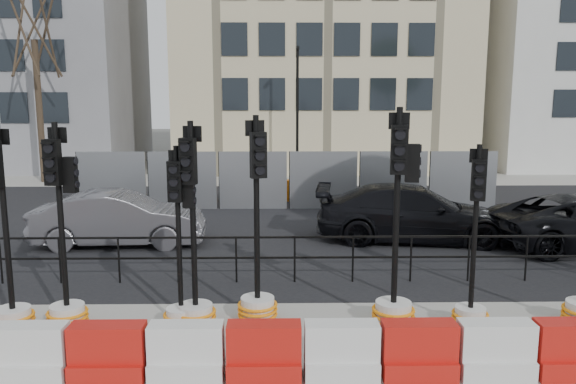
{
  "coord_description": "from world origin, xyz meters",
  "views": [
    {
      "loc": [
        -0.32,
        -9.93,
        3.79
      ],
      "look_at": [
        -0.11,
        3.0,
        1.61
      ],
      "focal_mm": 35.0,
      "sensor_mm": 36.0,
      "label": 1
    }
  ],
  "objects": [
    {
      "name": "ground",
      "position": [
        0.0,
        0.0,
        0.0
      ],
      "size": [
        120.0,
        120.0,
        0.0
      ],
      "primitive_type": "plane",
      "color": "#51514C",
      "rests_on": "ground"
    },
    {
      "name": "road",
      "position": [
        0.0,
        7.0,
        0.01
      ],
      "size": [
        40.0,
        14.0,
        0.03
      ],
      "primitive_type": "cube",
      "color": "black",
      "rests_on": "ground"
    },
    {
      "name": "sidewalk_far",
      "position": [
        0.0,
        16.0,
        0.01
      ],
      "size": [
        40.0,
        4.0,
        0.02
      ],
      "primitive_type": "cube",
      "color": "gray",
      "rests_on": "ground"
    },
    {
      "name": "building_grey",
      "position": [
        -14.0,
        21.99,
        7.0
      ],
      "size": [
        11.0,
        9.06,
        14.0
      ],
      "color": "gray",
      "rests_on": "ground"
    },
    {
      "name": "building_cream",
      "position": [
        2.0,
        21.99,
        9.0
      ],
      "size": [
        15.0,
        10.06,
        18.0
      ],
      "color": "beige",
      "rests_on": "ground"
    },
    {
      "name": "kerb_railing",
      "position": [
        0.0,
        1.2,
        0.69
      ],
      "size": [
        18.0,
        0.04,
        1.0
      ],
      "color": "black",
      "rests_on": "ground"
    },
    {
      "name": "heras_fencing",
      "position": [
        -0.49,
        9.71,
        0.71
      ],
      "size": [
        14.33,
        1.72,
        2.0
      ],
      "color": "gray",
      "rests_on": "ground"
    },
    {
      "name": "lamp_post_far",
      "position": [
        0.5,
        14.98,
        3.22
      ],
      "size": [
        0.12,
        0.56,
        6.0
      ],
      "color": "black",
      "rests_on": "ground"
    },
    {
      "name": "tree_bare_far",
      "position": [
        -11.0,
        15.5,
        6.65
      ],
      "size": [
        2.0,
        2.0,
        9.0
      ],
      "color": "#473828",
      "rests_on": "ground"
    },
    {
      "name": "barrier_row",
      "position": [
        0.0,
        -2.8,
        0.37
      ],
      "size": [
        14.65,
        0.5,
        0.8
      ],
      "color": "red",
      "rests_on": "ground"
    },
    {
      "name": "traffic_signal_a",
      "position": [
        -4.67,
        -1.2,
        0.7
      ],
      "size": [
        0.67,
        0.67,
        3.4
      ],
      "rotation": [
        0.0,
        0.0,
        -0.34
      ],
      "color": "silver",
      "rests_on": "ground"
    },
    {
      "name": "traffic_signal_b",
      "position": [
        -3.82,
        -1.07,
        0.81
      ],
      "size": [
        0.67,
        0.67,
        3.42
      ],
      "rotation": [
        0.0,
        0.0,
        -0.16
      ],
      "color": "silver",
      "rests_on": "ground"
    },
    {
      "name": "traffic_signal_c",
      "position": [
        -1.71,
        -1.09,
        0.71
      ],
      "size": [
        0.68,
        0.68,
        3.44
      ],
      "rotation": [
        0.0,
        0.0,
        -0.27
      ],
      "color": "silver",
      "rests_on": "ground"
    },
    {
      "name": "traffic_signal_d",
      "position": [
        -1.93,
        -1.11,
        0.73
      ],
      "size": [
        0.6,
        0.6,
        3.05
      ],
      "rotation": [
        0.0,
        0.0,
        -0.1
      ],
      "color": "silver",
      "rests_on": "ground"
    },
    {
      "name": "traffic_signal_e",
      "position": [
        -0.69,
        -0.8,
        0.73
      ],
      "size": [
        0.69,
        0.69,
        3.52
      ],
      "rotation": [
        0.0,
        0.0,
        0.32
      ],
      "color": "silver",
      "rests_on": "ground"
    },
    {
      "name": "traffic_signal_f",
      "position": [
        1.59,
        -1.09,
        0.87
      ],
      "size": [
        0.72,
        0.72,
        3.65
      ],
      "rotation": [
        0.0,
        0.0,
        -0.13
      ],
      "color": "silver",
      "rests_on": "ground"
    },
    {
      "name": "traffic_signal_g",
      "position": [
        2.84,
        -1.17,
        0.63
      ],
      "size": [
        0.6,
        0.6,
        3.07
      ],
      "rotation": [
        0.0,
        0.0,
        -0.23
      ],
      "color": "silver",
      "rests_on": "ground"
    },
    {
      "name": "car_b",
      "position": [
        -4.42,
        4.27,
        0.71
      ],
      "size": [
        2.01,
        4.49,
        1.42
      ],
      "primitive_type": "imported",
      "rotation": [
        0.0,
        0.0,
        1.63
      ],
      "color": "#4D4D52",
      "rests_on": "ground"
    },
    {
      "name": "car_c",
      "position": [
        3.27,
        4.66,
        0.75
      ],
      "size": [
        3.35,
        5.68,
        1.5
      ],
      "primitive_type": "imported",
      "rotation": [
        0.0,
        0.0,
        1.45
      ],
      "color": "black",
      "rests_on": "ground"
    }
  ]
}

